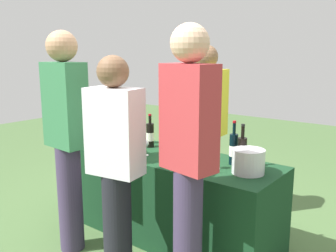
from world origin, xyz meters
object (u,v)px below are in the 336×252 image
wine_bottle_1 (150,135)px  wine_bottle_3 (242,152)px  wine_bottle_0 (141,132)px  wine_glass_1 (132,140)px  wine_glass_3 (169,149)px  ice_bucket (248,161)px  wine_bottle_2 (233,149)px  wine_glass_4 (178,153)px  wine_glass_5 (216,157)px  guest_0 (67,132)px  wine_glass_0 (103,134)px  guest_1 (116,162)px  wine_glass_2 (145,144)px  guest_2 (189,151)px  server_pouring (205,125)px

wine_bottle_1 → wine_bottle_3: wine_bottle_3 is taller
wine_bottle_0 → wine_glass_1: size_ratio=2.06×
wine_glass_3 → ice_bucket: bearing=12.8°
wine_bottle_2 → wine_glass_4: (-0.32, -0.28, -0.03)m
wine_glass_1 → wine_glass_5: 0.81m
wine_bottle_1 → ice_bucket: size_ratio=1.31×
guest_0 → wine_glass_5: bearing=34.3°
wine_glass_5 → wine_glass_0: bearing=-179.1°
ice_bucket → wine_glass_4: bearing=-163.2°
wine_glass_0 → guest_1: guest_1 is taller
wine_glass_2 → wine_glass_3: 0.28m
wine_bottle_2 → wine_glass_2: size_ratio=2.48×
wine_bottle_3 → wine_glass_2: 0.81m
guest_2 → ice_bucket: bearing=85.7°
guest_1 → wine_bottle_3: bearing=46.5°
wine_glass_3 → wine_glass_4: wine_glass_3 is taller
wine_glass_1 → wine_glass_4: (0.53, -0.05, -0.01)m
wine_glass_0 → guest_2: size_ratio=0.08×
server_pouring → guest_1: 1.27m
wine_bottle_1 → guest_1: (0.40, -0.81, 0.01)m
wine_bottle_2 → wine_glass_4: wine_bottle_2 is taller
wine_glass_0 → guest_1: bearing=-37.3°
wine_bottle_3 → server_pouring: size_ratio=0.20×
wine_bottle_2 → guest_1: size_ratio=0.22×
wine_bottle_1 → wine_glass_5: 0.82m
guest_1 → wine_bottle_0: bearing=113.3°
wine_glass_5 → wine_bottle_2: bearing=76.4°
wine_glass_2 → guest_1: (0.25, -0.58, 0.03)m
wine_glass_5 → ice_bucket: ice_bucket is taller
wine_glass_1 → server_pouring: bearing=65.5°
wine_glass_1 → ice_bucket: (1.04, 0.11, -0.02)m
wine_glass_3 → wine_bottle_3: bearing=25.2°
wine_bottle_1 → guest_1: size_ratio=0.20×
wine_bottle_3 → guest_0: 1.34m
wine_glass_1 → guest_2: bearing=-25.8°
wine_glass_2 → ice_bucket: 0.89m
guest_0 → guest_2: guest_2 is taller
wine_bottle_1 → wine_glass_0: bearing=-153.5°
wine_bottle_2 → wine_glass_0: bearing=-170.8°
wine_glass_1 → guest_1: (0.41, -0.58, 0.02)m
wine_bottle_1 → guest_1: guest_1 is taller
wine_bottle_3 → wine_glass_4: 0.48m
wine_glass_2 → wine_bottle_0: bearing=137.4°
wine_bottle_0 → wine_bottle_1: 0.16m
wine_glass_2 → wine_glass_5: size_ratio=1.08×
wine_bottle_0 → guest_0: guest_0 is taller
wine_bottle_0 → wine_glass_2: size_ratio=2.20×
wine_glass_0 → wine_glass_1: wine_glass_1 is taller
wine_glass_4 → guest_2: guest_2 is taller
wine_glass_5 → ice_bucket: size_ratio=0.54×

